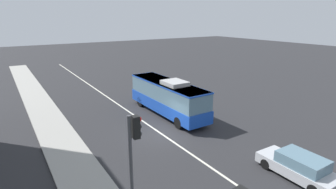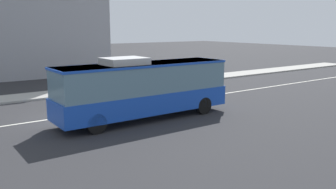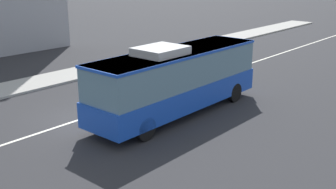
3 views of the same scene
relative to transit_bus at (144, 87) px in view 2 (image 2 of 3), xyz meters
The scene contains 4 objects.
ground_plane 4.86m from the transit_bus, 140.81° to the left, with size 160.00×160.00×0.00m, color #28282B.
sidewalk_kerb 10.62m from the transit_bus, 109.47° to the left, with size 80.00×2.74×0.14m, color #9E9B93.
lane_centre_line 4.85m from the transit_bus, 140.81° to the left, with size 76.00×0.16×0.01m, color silver.
transit_bus is the anchor object (origin of this frame).
Camera 2 is at (-6.56, -19.31, 5.05)m, focal length 37.92 mm.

